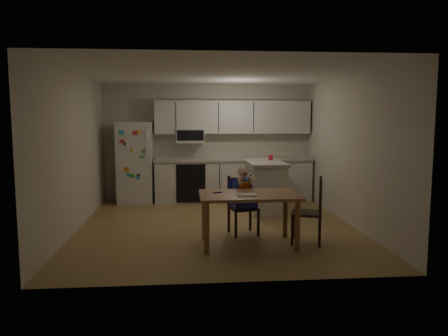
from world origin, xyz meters
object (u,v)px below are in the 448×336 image
refrigerator (135,163)px  chair_side (313,206)px  kitchen_island (265,186)px  dining_table (249,201)px  chair_booster (242,193)px  red_cup (271,158)px

refrigerator → chair_side: (2.87, -3.25, -0.31)m
refrigerator → kitchen_island: refrigerator is taller
dining_table → chair_booster: bearing=90.8°
red_cup → dining_table: bearing=-107.9°
dining_table → chair_side: chair_side is taller
dining_table → kitchen_island: bearing=73.9°
red_cup → chair_booster: red_cup is taller
kitchen_island → chair_side: size_ratio=1.37×
refrigerator → dining_table: refrigerator is taller
kitchen_island → red_cup: (0.15, 0.21, 0.53)m
refrigerator → kitchen_island: 2.80m
refrigerator → dining_table: bearing=-59.4°
red_cup → kitchen_island: bearing=-124.5°
red_cup → chair_booster: (-0.80, -1.84, -0.37)m
dining_table → chair_side: 0.95m
chair_side → refrigerator: bearing=-121.5°
refrigerator → red_cup: size_ratio=16.30×
red_cup → chair_side: bearing=-86.5°
refrigerator → red_cup: (2.73, -0.82, 0.16)m
kitchen_island → refrigerator: bearing=158.2°
kitchen_island → dining_table: bearing=-106.1°
dining_table → chair_booster: size_ratio=1.30×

